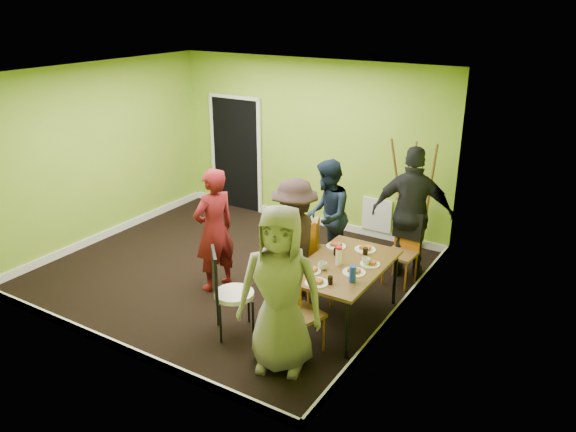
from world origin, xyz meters
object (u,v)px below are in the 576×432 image
(chair_front_end, at_px, (296,309))
(person_left_near, at_px, (295,241))
(orange_bottle, at_px, (341,252))
(blue_bottle, at_px, (353,274))
(chair_left_far, at_px, (324,245))
(easel, at_px, (412,199))
(person_standing, at_px, (214,230))
(dining_table, at_px, (344,268))
(chair_back_end, at_px, (407,232))
(thermos, at_px, (339,257))
(person_left_far, at_px, (327,216))
(chair_left_near, at_px, (308,261))
(person_back_end, at_px, (412,214))
(person_front_end, at_px, (280,290))
(chair_bentwood, at_px, (227,288))

(chair_front_end, xyz_separation_m, person_left_near, (-0.65, 1.05, 0.26))
(orange_bottle, bearing_deg, blue_bottle, -52.91)
(chair_left_far, xyz_separation_m, easel, (0.71, 1.41, 0.39))
(easel, distance_m, person_standing, 3.02)
(dining_table, height_order, person_standing, person_standing)
(chair_back_end, xyz_separation_m, thermos, (-0.31, -1.46, 0.15))
(person_left_far, bearing_deg, chair_back_end, 79.71)
(chair_front_end, bearing_deg, chair_left_near, 132.76)
(dining_table, bearing_deg, person_left_far, 126.08)
(person_back_end, height_order, person_front_end, person_back_end)
(chair_left_near, relative_size, person_left_far, 0.63)
(person_front_end, bearing_deg, person_left_near, 96.89)
(person_left_near, bearing_deg, chair_back_end, 129.93)
(chair_left_near, bearing_deg, blue_bottle, 82.84)
(chair_left_far, bearing_deg, chair_left_near, -11.64)
(thermos, height_order, person_left_far, person_left_far)
(chair_left_near, xyz_separation_m, person_front_end, (0.43, -1.33, 0.34))
(dining_table, bearing_deg, chair_left_near, 164.70)
(chair_bentwood, xyz_separation_m, person_standing, (-0.82, 0.81, 0.26))
(chair_left_near, distance_m, person_front_end, 1.43)
(dining_table, xyz_separation_m, chair_left_near, (-0.59, 0.16, -0.12))
(chair_bentwood, distance_m, person_back_end, 2.83)
(thermos, xyz_separation_m, person_front_end, (-0.10, -1.12, 0.06))
(chair_bentwood, xyz_separation_m, person_front_end, (0.85, -0.20, 0.32))
(person_left_near, bearing_deg, person_back_end, 132.49)
(chair_left_far, distance_m, chair_front_end, 1.84)
(chair_left_near, height_order, thermos, chair_left_near)
(chair_left_far, bearing_deg, chair_back_end, 97.64)
(chair_back_end, bearing_deg, chair_bentwood, 66.58)
(chair_bentwood, relative_size, blue_bottle, 5.55)
(dining_table, distance_m, thermos, 0.17)
(chair_left_near, bearing_deg, person_front_end, 41.69)
(orange_bottle, bearing_deg, person_standing, -168.05)
(blue_bottle, height_order, person_front_end, person_front_end)
(thermos, bearing_deg, chair_left_near, 159.03)
(dining_table, distance_m, chair_left_far, 1.13)
(chair_front_end, relative_size, orange_bottle, 13.01)
(chair_back_end, bearing_deg, chair_left_far, 34.45)
(chair_left_far, relative_size, person_left_far, 0.55)
(person_front_end, bearing_deg, chair_bentwood, 148.18)
(chair_left_near, height_order, person_left_far, person_left_far)
(dining_table, bearing_deg, chair_back_end, 79.71)
(person_front_end, bearing_deg, chair_left_near, 89.70)
(person_standing, distance_m, person_front_end, 1.95)
(chair_back_end, height_order, person_front_end, person_front_end)
(person_front_end, bearing_deg, thermos, 66.50)
(chair_bentwood, relative_size, person_front_end, 0.58)
(person_left_far, distance_m, person_back_end, 1.18)
(person_left_far, bearing_deg, person_standing, -59.58)
(chair_back_end, xyz_separation_m, easel, (-0.26, 0.85, 0.18))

